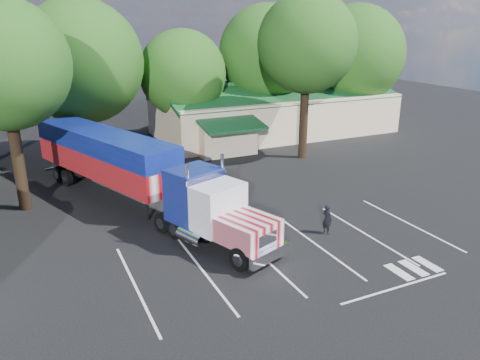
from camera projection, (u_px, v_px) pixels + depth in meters
name	position (u px, v px, depth m)	size (l,w,h in m)	color
ground	(217.00, 215.00, 28.44)	(120.00, 120.00, 0.00)	black
event_hall	(273.00, 112.00, 48.52)	(24.20, 14.12, 5.55)	beige
tree_row_c	(81.00, 62.00, 37.69)	(10.00, 10.00, 13.05)	black
tree_row_d	(183.00, 74.00, 42.91)	(8.00, 8.00, 10.60)	black
tree_row_e	(267.00, 54.00, 46.49)	(9.60, 9.60, 12.90)	black
tree_row_f	(355.00, 55.00, 49.60)	(10.40, 10.40, 13.00)	black
tree_near_left	(3.00, 65.00, 26.49)	(7.60, 7.60, 12.65)	black
tree_near_right	(307.00, 44.00, 37.31)	(8.00, 8.00, 13.50)	black
semi_truck	(128.00, 167.00, 29.19)	(10.03, 21.11, 4.52)	black
woman	(327.00, 219.00, 25.70)	(0.62, 0.41, 1.70)	black
bicycle	(225.00, 190.00, 31.44)	(0.54, 1.56, 0.82)	black
silver_sedan	(264.00, 136.00, 44.50)	(1.68, 4.81, 1.59)	#9D9FA4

